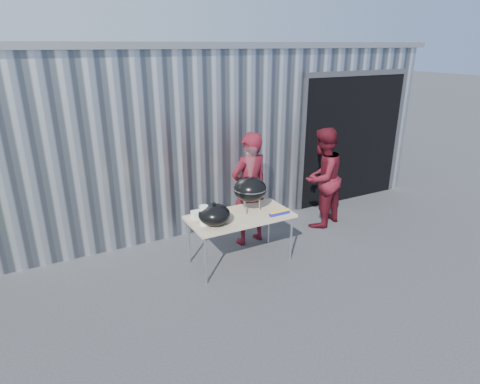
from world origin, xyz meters
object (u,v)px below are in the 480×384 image
folding_table (240,218)px  kettle_grill (250,185)px  person_bystander (322,178)px  person_cook (250,189)px

folding_table → kettle_grill: (0.20, 0.07, 0.45)m
kettle_grill → person_bystander: 1.76m
folding_table → kettle_grill: bearing=18.8°
folding_table → person_cook: (0.44, 0.50, 0.21)m
folding_table → person_cook: bearing=49.1°
folding_table → person_bystander: (1.88, 0.50, 0.17)m
person_cook → person_bystander: size_ratio=1.04×
folding_table → person_cook: size_ratio=0.82×
person_cook → person_bystander: person_cook is taller
folding_table → person_bystander: 1.95m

